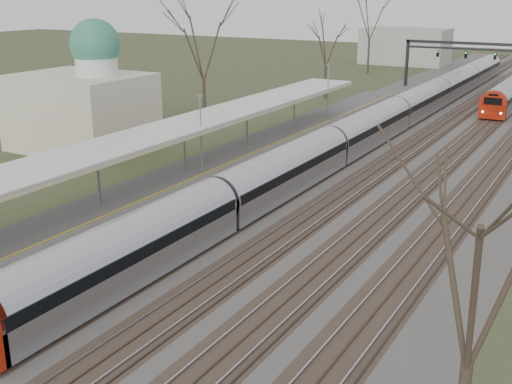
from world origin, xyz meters
TOP-DOWN VIEW (x-y plane):
  - track_bed at (0.26, 55.00)m, footprint 24.00×160.00m
  - platform at (-9.05, 37.50)m, footprint 3.50×69.00m
  - canopy at (-9.05, 32.99)m, footprint 4.10×50.00m
  - dome_building at (-21.71, 38.00)m, footprint 10.00×8.00m
  - signal_gantry at (0.29, 84.99)m, footprint 21.00×0.59m
  - tree_west_far at (-17.00, 48.00)m, footprint 5.50×5.50m
  - tree_east_near at (13.00, 15.00)m, footprint 4.50×4.50m
  - train_near at (-2.50, 57.63)m, footprint 2.62×90.21m

SIDE VIEW (x-z plane):
  - track_bed at x=0.26m, z-range -0.05..0.17m
  - platform at x=-9.05m, z-range 0.00..1.00m
  - train_near at x=-2.50m, z-range -0.05..3.00m
  - dome_building at x=-21.71m, z-range -1.43..8.87m
  - canopy at x=-9.05m, z-range 2.37..5.48m
  - signal_gantry at x=0.29m, z-range 1.87..7.95m
  - tree_east_near at x=13.00m, z-range 1.92..11.19m
  - tree_west_far at x=-17.00m, z-range 2.35..13.68m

